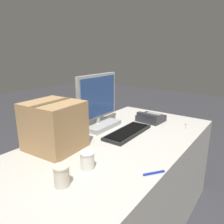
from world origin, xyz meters
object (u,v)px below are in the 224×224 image
Objects in this scene: cardboard_box at (54,126)px; spoon at (186,125)px; keyboard at (128,132)px; desk_phone at (151,118)px; monitor at (98,107)px; paper_cup_left at (62,176)px; pen_marker at (154,173)px; paper_cup_right at (87,160)px.

spoon is at bearing -30.40° from cardboard_box.
keyboard is 2.00× the size of desk_phone.
keyboard reaches higher than spoon.
monitor is at bearing 4.78° from cardboard_box.
keyboard is 0.76m from paper_cup_left.
desk_phone is at bearing -37.56° from monitor.
pen_marker is at bearing 169.17° from spoon.
desk_phone reaches higher than keyboard.
desk_phone is 1.13m from paper_cup_left.
paper_cup_right reaches higher than pen_marker.
keyboard is 1.32× the size of cardboard_box.
monitor is at bearing 90.39° from keyboard.
paper_cup_right is (-0.56, -0.09, 0.03)m from keyboard.
keyboard is at bearing -176.43° from desk_phone.
paper_cup_right is 1.03m from spoon.
paper_cup_left reaches higher than desk_phone.
spoon is at bearing -136.71° from pen_marker.
desk_phone is 2.17× the size of pen_marker.
paper_cup_left is (-0.74, -0.39, -0.11)m from monitor.
pen_marker is at bearing -148.25° from desk_phone.
pen_marker is (-0.40, -0.41, -0.01)m from keyboard.
pen_marker is (-0.78, -0.40, -0.03)m from desk_phone.
cardboard_box is 3.30× the size of pen_marker.
keyboard is at bearing 9.25° from paper_cup_right.
paper_cup_left is (-0.75, -0.10, 0.04)m from keyboard.
monitor is at bearing 34.59° from paper_cup_right.
spoon is 1.10m from cardboard_box.
cardboard_box is at bearing 78.76° from paper_cup_right.
keyboard is 0.57m from cardboard_box.
keyboard is 0.38m from desk_phone.
pen_marker is (0.35, -0.31, -0.05)m from paper_cup_left.
keyboard is at bearing -89.14° from monitor.
desk_phone reaches higher than pen_marker.
keyboard is at bearing -98.34° from pen_marker.
desk_phone is 2.19× the size of paper_cup_left.
cardboard_box reaches higher than paper_cup_right.
paper_cup_right is at bearing -171.22° from keyboard.
paper_cup_left is 0.72× the size of spoon.
paper_cup_left is at bearing -126.23° from cardboard_box.
spoon is (1.01, -0.21, -0.05)m from paper_cup_right.
paper_cup_right is at bearing 2.93° from paper_cup_left.
pen_marker is at bearing -82.19° from cardboard_box.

